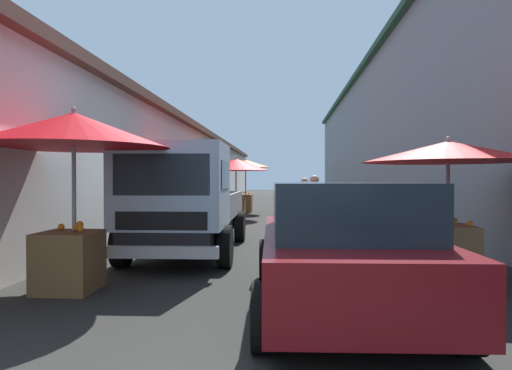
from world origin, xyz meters
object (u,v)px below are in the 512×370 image
object	(u,v)px
fruit_stall_near_right	(73,145)
hatchback_car	(340,244)
fruit_stall_far_left	(245,174)
fruit_stall_far_right	(236,170)
fruit_stall_mid_lane	(190,171)
fruit_stall_near_left	(448,168)
plastic_stool	(399,220)
delivery_truck	(182,203)
vendor_by_crates	(314,204)
vendor_in_shade	(304,199)

from	to	relation	value
fruit_stall_near_right	hatchback_car	size ratio (longest dim) A/B	0.64
fruit_stall_far_left	fruit_stall_far_right	distance (m)	2.78
fruit_stall_far_left	fruit_stall_mid_lane	distance (m)	6.99
fruit_stall_mid_lane	fruit_stall_near_right	size ratio (longest dim) A/B	0.89
fruit_stall_near_left	plastic_stool	bearing A→B (deg)	-7.19
fruit_stall_mid_lane	delivery_truck	distance (m)	4.47
fruit_stall_far_right	delivery_truck	size ratio (longest dim) A/B	0.50
fruit_stall_mid_lane	delivery_truck	size ratio (longest dim) A/B	0.46
fruit_stall_mid_lane	vendor_by_crates	size ratio (longest dim) A/B	1.44
fruit_stall_near_left	delivery_truck	bearing A→B (deg)	77.23
fruit_stall_mid_lane	hatchback_car	bearing A→B (deg)	-155.12
fruit_stall_far_left	hatchback_car	size ratio (longest dim) A/B	0.61
fruit_stall_mid_lane	delivery_truck	bearing A→B (deg)	-169.61
fruit_stall_far_right	fruit_stall_near_left	bearing A→B (deg)	-155.36
fruit_stall_near_left	vendor_by_crates	size ratio (longest dim) A/B	1.66
hatchback_car	vendor_by_crates	world-z (taller)	vendor_by_crates
fruit_stall_far_right	hatchback_car	world-z (taller)	fruit_stall_far_right
delivery_truck	vendor_by_crates	bearing A→B (deg)	-49.64
fruit_stall_mid_lane	fruit_stall_far_right	distance (m)	4.23
plastic_stool	hatchback_car	bearing A→B (deg)	160.69
fruit_stall_far_left	fruit_stall_near_right	size ratio (longest dim) A/B	0.94
delivery_truck	plastic_stool	bearing A→B (deg)	-48.30
fruit_stall_mid_lane	fruit_stall_near_left	world-z (taller)	fruit_stall_mid_lane
hatchback_car	plastic_stool	world-z (taller)	hatchback_car
delivery_truck	vendor_in_shade	xyz separation A→B (m)	(5.28, -2.48, -0.17)
delivery_truck	plastic_stool	size ratio (longest dim) A/B	11.40
vendor_by_crates	plastic_stool	size ratio (longest dim) A/B	3.62
vendor_by_crates	plastic_stool	bearing A→B (deg)	-46.99
fruit_stall_mid_lane	hatchback_car	world-z (taller)	fruit_stall_mid_lane
delivery_truck	vendor_in_shade	distance (m)	5.83
fruit_stall_far_right	vendor_by_crates	world-z (taller)	fruit_stall_far_right
fruit_stall_near_right	hatchback_car	xyz separation A→B (m)	(-0.63, -3.48, -1.20)
hatchback_car	fruit_stall_near_right	bearing A→B (deg)	79.76
fruit_stall_far_left	hatchback_car	world-z (taller)	fruit_stall_far_left
vendor_by_crates	vendor_in_shade	bearing A→B (deg)	1.53
fruit_stall_near_left	hatchback_car	bearing A→B (deg)	133.94
hatchback_car	fruit_stall_near_left	bearing A→B (deg)	-46.06
fruit_stall_near_left	vendor_by_crates	xyz separation A→B (m)	(3.17, 1.83, -0.76)
delivery_truck	vendor_in_shade	size ratio (longest dim) A/B	3.25
fruit_stall_near_right	delivery_truck	size ratio (longest dim) A/B	0.52
vendor_by_crates	fruit_stall_far_right	bearing A→B (deg)	21.78
fruit_stall_far_right	vendor_by_crates	xyz separation A→B (m)	(-6.32, -2.52, -0.91)
fruit_stall_near_left	delivery_truck	size ratio (longest dim) A/B	0.53
fruit_stall_far_left	fruit_stall_near_right	distance (m)	13.49
plastic_stool	vendor_in_shade	bearing A→B (deg)	74.04
delivery_truck	plastic_stool	world-z (taller)	delivery_truck
fruit_stall_far_right	delivery_truck	world-z (taller)	fruit_stall_far_right
hatchback_car	vendor_by_crates	size ratio (longest dim) A/B	2.51
fruit_stall_far_left	vendor_by_crates	size ratio (longest dim) A/B	1.53
hatchback_car	fruit_stall_far_right	bearing A→B (deg)	12.39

